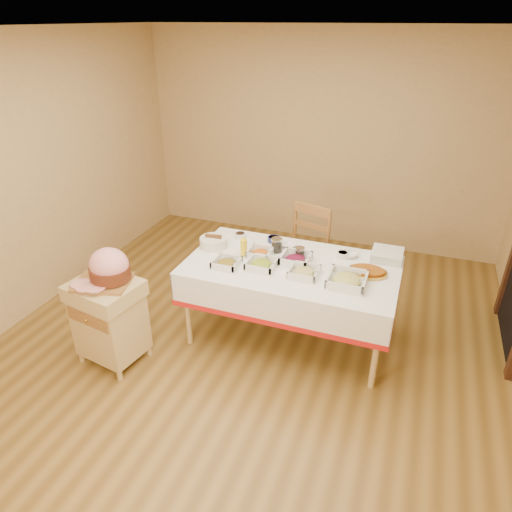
% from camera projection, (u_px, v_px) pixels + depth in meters
% --- Properties ---
extents(room_shell, '(5.00, 5.00, 5.00)m').
position_uv_depth(room_shell, '(246.00, 214.00, 3.54)').
color(room_shell, brown).
rests_on(room_shell, ground).
extents(dining_table, '(1.82, 1.02, 0.76)m').
position_uv_depth(dining_table, '(291.00, 280.00, 4.02)').
color(dining_table, tan).
rests_on(dining_table, ground).
extents(butcher_cart, '(0.61, 0.53, 0.76)m').
position_uv_depth(butcher_cart, '(109.00, 317.00, 3.81)').
color(butcher_cart, tan).
rests_on(butcher_cart, ground).
extents(dining_chair, '(0.55, 0.53, 1.00)m').
position_uv_depth(dining_chair, '(303.00, 255.00, 4.63)').
color(dining_chair, olive).
rests_on(dining_chair, ground).
extents(ham_on_board, '(0.45, 0.43, 0.30)m').
position_uv_depth(ham_on_board, '(108.00, 269.00, 3.61)').
color(ham_on_board, olive).
rests_on(ham_on_board, butcher_cart).
extents(serving_dish_a, '(0.22, 0.22, 0.09)m').
position_uv_depth(serving_dish_a, '(226.00, 263.00, 3.91)').
color(serving_dish_a, silver).
rests_on(serving_dish_a, dining_table).
extents(serving_dish_b, '(0.24, 0.24, 0.10)m').
position_uv_depth(serving_dish_b, '(262.00, 264.00, 3.89)').
color(serving_dish_b, silver).
rests_on(serving_dish_b, dining_table).
extents(serving_dish_c, '(0.24, 0.24, 0.10)m').
position_uv_depth(serving_dish_c, '(304.00, 272.00, 3.77)').
color(serving_dish_c, silver).
rests_on(serving_dish_c, dining_table).
extents(serving_dish_d, '(0.30, 0.30, 0.11)m').
position_uv_depth(serving_dish_d, '(347.00, 280.00, 3.64)').
color(serving_dish_d, silver).
rests_on(serving_dish_d, dining_table).
extents(serving_dish_e, '(0.22, 0.21, 0.10)m').
position_uv_depth(serving_dish_e, '(260.00, 253.00, 4.07)').
color(serving_dish_e, silver).
rests_on(serving_dish_e, dining_table).
extents(serving_dish_f, '(0.26, 0.25, 0.12)m').
position_uv_depth(serving_dish_f, '(296.00, 259.00, 3.95)').
color(serving_dish_f, silver).
rests_on(serving_dish_f, dining_table).
extents(small_bowl_left, '(0.11, 0.11, 0.05)m').
position_uv_depth(small_bowl_left, '(240.00, 235.00, 4.41)').
color(small_bowl_left, silver).
rests_on(small_bowl_left, dining_table).
extents(small_bowl_mid, '(0.12, 0.12, 0.05)m').
position_uv_depth(small_bowl_mid, '(274.00, 239.00, 4.34)').
color(small_bowl_mid, navy).
rests_on(small_bowl_mid, dining_table).
extents(small_bowl_right, '(0.10, 0.10, 0.05)m').
position_uv_depth(small_bowl_right, '(343.00, 254.00, 4.05)').
color(small_bowl_right, silver).
rests_on(small_bowl_right, dining_table).
extents(bowl_white_imported, '(0.18, 0.18, 0.03)m').
position_uv_depth(bowl_white_imported, '(289.00, 245.00, 4.24)').
color(bowl_white_imported, silver).
rests_on(bowl_white_imported, dining_table).
extents(bowl_small_imported, '(0.16, 0.16, 0.04)m').
position_uv_depth(bowl_small_imported, '(350.00, 255.00, 4.06)').
color(bowl_small_imported, silver).
rests_on(bowl_small_imported, dining_table).
extents(preserve_jar_left, '(0.10, 0.10, 0.13)m').
position_uv_depth(preserve_jar_left, '(277.00, 246.00, 4.14)').
color(preserve_jar_left, silver).
rests_on(preserve_jar_left, dining_table).
extents(preserve_jar_right, '(0.09, 0.09, 0.11)m').
position_uv_depth(preserve_jar_right, '(300.00, 254.00, 4.02)').
color(preserve_jar_right, silver).
rests_on(preserve_jar_right, dining_table).
extents(mustard_bottle, '(0.06, 0.06, 0.19)m').
position_uv_depth(mustard_bottle, '(244.00, 247.00, 4.06)').
color(mustard_bottle, yellow).
rests_on(mustard_bottle, dining_table).
extents(bread_basket, '(0.26, 0.26, 0.11)m').
position_uv_depth(bread_basket, '(214.00, 242.00, 4.23)').
color(bread_basket, silver).
rests_on(bread_basket, dining_table).
extents(plate_stack, '(0.27, 0.27, 0.08)m').
position_uv_depth(plate_stack, '(387.00, 255.00, 4.02)').
color(plate_stack, silver).
rests_on(plate_stack, dining_table).
extents(brass_platter, '(0.33, 0.23, 0.04)m').
position_uv_depth(brass_platter, '(368.00, 271.00, 3.80)').
color(brass_platter, '#B68B33').
rests_on(brass_platter, dining_table).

